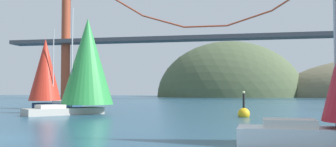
# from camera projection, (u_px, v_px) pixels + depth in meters

# --- Properties ---
(ground_plane) EXTENTS (360.00, 360.00, 0.00)m
(ground_plane) POSITION_uv_depth(u_px,v_px,m) (13.00, 138.00, 19.96)
(ground_plane) COLOR navy
(headland_center) EXTENTS (56.82, 44.00, 43.61)m
(headland_center) POSITION_uv_depth(u_px,v_px,m) (229.00, 97.00, 151.09)
(headland_center) COLOR #4C5B3D
(headland_center) RESTS_ON ground_plane
(suspension_bridge) EXTENTS (124.77, 6.00, 44.94)m
(suspension_bridge) POSITION_uv_depth(u_px,v_px,m) (205.00, 31.00, 113.83)
(suspension_bridge) COLOR #A34228
(suspension_bridge) RESTS_ON ground_plane
(sailboat_green_sail) EXTENTS (8.89, 9.59, 10.99)m
(sailboat_green_sail) POSITION_uv_depth(u_px,v_px,m) (86.00, 63.00, 40.66)
(sailboat_green_sail) COLOR #B7B2A8
(sailboat_green_sail) RESTS_ON ground_plane
(sailboat_scarlet_sail) EXTENTS (8.56, 5.68, 10.69)m
(sailboat_scarlet_sail) POSITION_uv_depth(u_px,v_px,m) (46.00, 72.00, 51.99)
(sailboat_scarlet_sail) COLOR navy
(sailboat_scarlet_sail) RESTS_ON ground_plane
(channel_buoy) EXTENTS (1.10, 1.10, 2.64)m
(channel_buoy) POSITION_uv_depth(u_px,v_px,m) (244.00, 113.00, 35.48)
(channel_buoy) COLOR gold
(channel_buoy) RESTS_ON ground_plane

